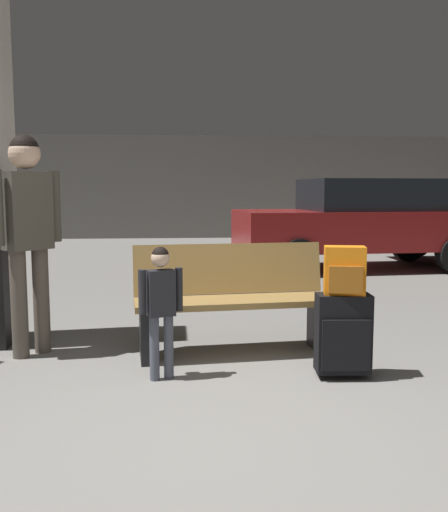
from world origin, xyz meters
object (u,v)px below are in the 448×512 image
Objects in this scene: bench at (233,300)px; parked_car_near at (362,221)px; child at (161,298)px; suitcase at (343,334)px; backpack_bright at (345,271)px; adult at (27,221)px.

parked_car_near reaches higher than bench.
bench is 1.74× the size of child.
bench is 0.39× the size of parked_car_near.
backpack_bright reaches higher than suitcase.
suitcase is at bearing -3.30° from child.
backpack_bright is 5.81m from parked_car_near.
adult is (-2.36, 0.77, 0.77)m from suitcase.
adult is (-1.64, 0.06, 0.65)m from bench.
child is 6.30m from parked_car_near.
backpack_bright is 2.50m from adult.
backpack_bright is 1.30m from child.
suitcase is 0.64× the size of child.
bench is 1.76m from adult.
suitcase is at bearing -109.56° from parked_car_near.
parked_car_near is (3.23, 5.40, 0.22)m from child.
backpack_bright is at bearing -159.65° from suitcase.
suitcase is 2.59m from adult.
parked_car_near is at bearing 59.08° from child.
child is at bearing 176.70° from suitcase.
backpack_bright is 0.36× the size of child.
backpack_bright is (0.72, -0.70, 0.33)m from bench.
backpack_bright is at bearing -44.26° from bench.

